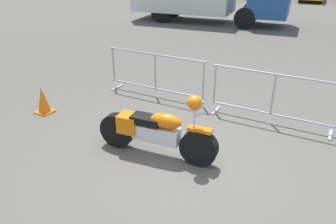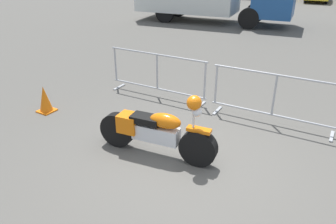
{
  "view_description": "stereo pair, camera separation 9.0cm",
  "coord_description": "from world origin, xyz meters",
  "px_view_note": "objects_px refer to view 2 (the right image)",
  "views": [
    {
      "loc": [
        2.02,
        -4.07,
        3.15
      ],
      "look_at": [
        -0.58,
        0.4,
        0.65
      ],
      "focal_mm": 35.0,
      "sensor_mm": 36.0,
      "label": 1
    },
    {
      "loc": [
        2.1,
        -4.03,
        3.15
      ],
      "look_at": [
        -0.58,
        0.4,
        0.65
      ],
      "focal_mm": 35.0,
      "sensor_mm": 36.0,
      "label": 2
    }
  ],
  "objects_px": {
    "motorcycle": "(156,131)",
    "crowd_barrier_far": "(274,98)",
    "crowd_barrier_near": "(157,75)",
    "traffic_cone": "(45,99)"
  },
  "relations": [
    {
      "from": "motorcycle",
      "to": "crowd_barrier_near",
      "type": "relative_size",
      "value": 0.84
    },
    {
      "from": "crowd_barrier_far",
      "to": "motorcycle",
      "type": "bearing_deg",
      "value": -122.34
    },
    {
      "from": "motorcycle",
      "to": "crowd_barrier_near",
      "type": "distance_m",
      "value": 2.59
    },
    {
      "from": "motorcycle",
      "to": "traffic_cone",
      "type": "height_order",
      "value": "motorcycle"
    },
    {
      "from": "motorcycle",
      "to": "crowd_barrier_far",
      "type": "bearing_deg",
      "value": 50.17
    },
    {
      "from": "crowd_barrier_near",
      "to": "traffic_cone",
      "type": "relative_size",
      "value": 4.36
    },
    {
      "from": "crowd_barrier_far",
      "to": "traffic_cone",
      "type": "bearing_deg",
      "value": -155.63
    },
    {
      "from": "crowd_barrier_near",
      "to": "crowd_barrier_far",
      "type": "bearing_deg",
      "value": 0.0
    },
    {
      "from": "crowd_barrier_far",
      "to": "traffic_cone",
      "type": "relative_size",
      "value": 4.36
    },
    {
      "from": "motorcycle",
      "to": "traffic_cone",
      "type": "bearing_deg",
      "value": 168.89
    }
  ]
}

